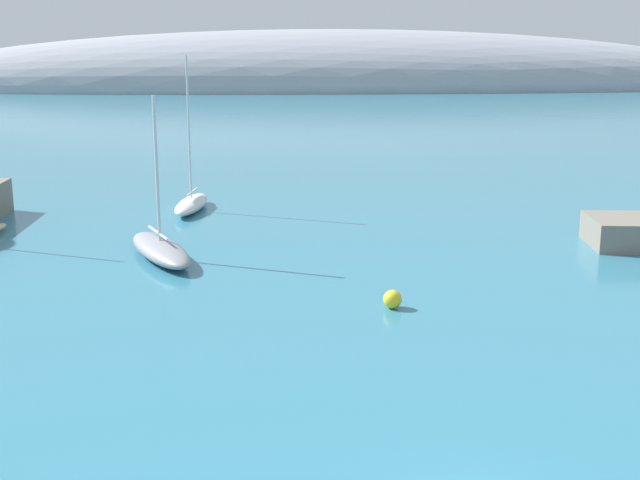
# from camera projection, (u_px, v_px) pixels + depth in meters

# --- Properties ---
(distant_ridge) EXTENTS (240.94, 51.54, 31.39)m
(distant_ridge) POSITION_uv_depth(u_px,v_px,m) (334.00, 89.00, 222.77)
(distant_ridge) COLOR #999EA8
(distant_ridge) RESTS_ON ground
(sailboat_white_mid_mooring) EXTENTS (2.70, 7.32, 10.84)m
(sailboat_white_mid_mooring) POSITION_uv_depth(u_px,v_px,m) (191.00, 203.00, 58.67)
(sailboat_white_mid_mooring) COLOR white
(sailboat_white_mid_mooring) RESTS_ON water
(sailboat_grey_outer_mooring) EXTENTS (5.22, 8.53, 8.95)m
(sailboat_grey_outer_mooring) POSITION_uv_depth(u_px,v_px,m) (160.00, 249.00, 45.45)
(sailboat_grey_outer_mooring) COLOR gray
(sailboat_grey_outer_mooring) RESTS_ON water
(mooring_buoy_yellow) EXTENTS (0.85, 0.85, 0.85)m
(mooring_buoy_yellow) POSITION_uv_depth(u_px,v_px,m) (393.00, 299.00, 36.96)
(mooring_buoy_yellow) COLOR yellow
(mooring_buoy_yellow) RESTS_ON water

